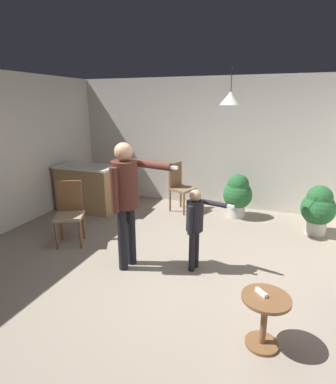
{
  "coord_description": "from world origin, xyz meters",
  "views": [
    {
      "loc": [
        1.24,
        -3.27,
        2.19
      ],
      "look_at": [
        -0.17,
        0.54,
        1.0
      ],
      "focal_mm": 28.71,
      "sensor_mm": 36.0,
      "label": 1
    }
  ],
  "objects_px": {
    "person_adult": "(126,193)",
    "person_child": "(195,221)",
    "side_table_by_couch": "(264,315)",
    "spare_remote_on_table": "(261,293)",
    "kitchen_counter": "(88,188)",
    "dining_chair_by_counter": "(70,210)",
    "dining_chair_near_wall": "(180,185)",
    "potted_plant_corner": "(238,194)",
    "potted_plant_by_wall": "(318,208)"
  },
  "relations": [
    {
      "from": "person_adult",
      "to": "person_child",
      "type": "bearing_deg",
      "value": 118.04
    },
    {
      "from": "side_table_by_couch",
      "to": "spare_remote_on_table",
      "type": "height_order",
      "value": "spare_remote_on_table"
    },
    {
      "from": "person_child",
      "to": "person_adult",
      "type": "bearing_deg",
      "value": -62.34
    },
    {
      "from": "spare_remote_on_table",
      "to": "side_table_by_couch",
      "type": "bearing_deg",
      "value": -27.87
    },
    {
      "from": "kitchen_counter",
      "to": "side_table_by_couch",
      "type": "distance_m",
      "value": 4.55
    },
    {
      "from": "spare_remote_on_table",
      "to": "dining_chair_by_counter",
      "type": "bearing_deg",
      "value": 158.12
    },
    {
      "from": "dining_chair_by_counter",
      "to": "person_adult",
      "type": "bearing_deg",
      "value": 136.16
    },
    {
      "from": "kitchen_counter",
      "to": "side_table_by_couch",
      "type": "relative_size",
      "value": 2.42
    },
    {
      "from": "kitchen_counter",
      "to": "dining_chair_by_counter",
      "type": "height_order",
      "value": "dining_chair_by_counter"
    },
    {
      "from": "dining_chair_near_wall",
      "to": "potted_plant_corner",
      "type": "xyz_separation_m",
      "value": [
        1.18,
        0.03,
        -0.07
      ]
    },
    {
      "from": "kitchen_counter",
      "to": "side_table_by_couch",
      "type": "bearing_deg",
      "value": -35.59
    },
    {
      "from": "person_child",
      "to": "spare_remote_on_table",
      "type": "height_order",
      "value": "person_child"
    },
    {
      "from": "person_child",
      "to": "potted_plant_by_wall",
      "type": "xyz_separation_m",
      "value": [
        1.65,
        1.86,
        -0.22
      ]
    },
    {
      "from": "potted_plant_corner",
      "to": "kitchen_counter",
      "type": "bearing_deg",
      "value": -167.14
    },
    {
      "from": "side_table_by_couch",
      "to": "person_child",
      "type": "distance_m",
      "value": 1.52
    },
    {
      "from": "side_table_by_couch",
      "to": "dining_chair_by_counter",
      "type": "distance_m",
      "value": 3.31
    },
    {
      "from": "dining_chair_by_counter",
      "to": "potted_plant_by_wall",
      "type": "relative_size",
      "value": 1.16
    },
    {
      "from": "person_child",
      "to": "potted_plant_corner",
      "type": "relative_size",
      "value": 1.3
    },
    {
      "from": "person_adult",
      "to": "potted_plant_by_wall",
      "type": "distance_m",
      "value": 3.33
    },
    {
      "from": "person_adult",
      "to": "dining_chair_near_wall",
      "type": "relative_size",
      "value": 1.71
    },
    {
      "from": "dining_chair_by_counter",
      "to": "potted_plant_corner",
      "type": "height_order",
      "value": "dining_chair_by_counter"
    },
    {
      "from": "kitchen_counter",
      "to": "potted_plant_corner",
      "type": "distance_m",
      "value": 3.06
    },
    {
      "from": "person_adult",
      "to": "side_table_by_couch",
      "type": "bearing_deg",
      "value": 77.13
    },
    {
      "from": "dining_chair_near_wall",
      "to": "potted_plant_by_wall",
      "type": "height_order",
      "value": "dining_chair_near_wall"
    },
    {
      "from": "person_child",
      "to": "potted_plant_by_wall",
      "type": "distance_m",
      "value": 2.49
    },
    {
      "from": "kitchen_counter",
      "to": "spare_remote_on_table",
      "type": "distance_m",
      "value": 4.49
    },
    {
      "from": "person_adult",
      "to": "potted_plant_by_wall",
      "type": "bearing_deg",
      "value": 142.05
    },
    {
      "from": "side_table_by_couch",
      "to": "spare_remote_on_table",
      "type": "distance_m",
      "value": 0.22
    },
    {
      "from": "kitchen_counter",
      "to": "potted_plant_by_wall",
      "type": "distance_m",
      "value": 4.39
    },
    {
      "from": "person_adult",
      "to": "dining_chair_near_wall",
      "type": "bearing_deg",
      "value": -166.28
    },
    {
      "from": "dining_chair_by_counter",
      "to": "potted_plant_corner",
      "type": "bearing_deg",
      "value": -164.97
    },
    {
      "from": "dining_chair_by_counter",
      "to": "dining_chair_near_wall",
      "type": "distance_m",
      "value": 2.36
    },
    {
      "from": "side_table_by_couch",
      "to": "dining_chair_by_counter",
      "type": "bearing_deg",
      "value": 158.02
    },
    {
      "from": "side_table_by_couch",
      "to": "dining_chair_by_counter",
      "type": "xyz_separation_m",
      "value": [
        -3.06,
        1.23,
        0.22
      ]
    },
    {
      "from": "dining_chair_near_wall",
      "to": "side_table_by_couch",
      "type": "bearing_deg",
      "value": 49.71
    },
    {
      "from": "side_table_by_couch",
      "to": "dining_chair_near_wall",
      "type": "bearing_deg",
      "value": 119.99
    },
    {
      "from": "side_table_by_couch",
      "to": "potted_plant_by_wall",
      "type": "distance_m",
      "value": 3.04
    },
    {
      "from": "person_adult",
      "to": "person_child",
      "type": "height_order",
      "value": "person_adult"
    },
    {
      "from": "person_child",
      "to": "dining_chair_near_wall",
      "type": "bearing_deg",
      "value": -144.98
    },
    {
      "from": "person_adult",
      "to": "potted_plant_corner",
      "type": "xyz_separation_m",
      "value": [
        1.12,
        2.47,
        -0.59
      ]
    },
    {
      "from": "person_child",
      "to": "potted_plant_corner",
      "type": "distance_m",
      "value": 2.24
    },
    {
      "from": "person_adult",
      "to": "dining_chair_by_counter",
      "type": "distance_m",
      "value": 1.38
    },
    {
      "from": "dining_chair_by_counter",
      "to": "dining_chair_near_wall",
      "type": "relative_size",
      "value": 1.0
    },
    {
      "from": "person_child",
      "to": "potted_plant_by_wall",
      "type": "bearing_deg",
      "value": 150.24
    },
    {
      "from": "potted_plant_by_wall",
      "to": "spare_remote_on_table",
      "type": "xyz_separation_m",
      "value": [
        -0.73,
        -2.94,
        0.06
      ]
    },
    {
      "from": "person_adult",
      "to": "potted_plant_by_wall",
      "type": "relative_size",
      "value": 1.98
    },
    {
      "from": "dining_chair_by_counter",
      "to": "potted_plant_by_wall",
      "type": "distance_m",
      "value": 4.12
    },
    {
      "from": "dining_chair_by_counter",
      "to": "dining_chair_near_wall",
      "type": "height_order",
      "value": "same"
    },
    {
      "from": "dining_chair_near_wall",
      "to": "potted_plant_by_wall",
      "type": "xyz_separation_m",
      "value": [
        2.58,
        -0.33,
        -0.07
      ]
    },
    {
      "from": "side_table_by_couch",
      "to": "person_adult",
      "type": "bearing_deg",
      "value": 154.92
    }
  ]
}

